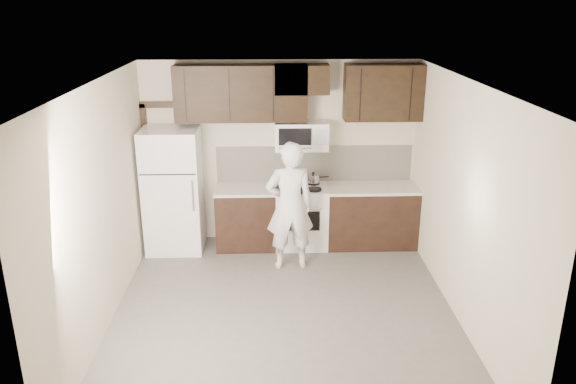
{
  "coord_description": "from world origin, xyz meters",
  "views": [
    {
      "loc": [
        -0.15,
        -5.78,
        3.54
      ],
      "look_at": [
        0.07,
        0.9,
        1.2
      ],
      "focal_mm": 35.0,
      "sensor_mm": 36.0,
      "label": 1
    }
  ],
  "objects_px": {
    "microwave": "(301,136)",
    "refrigerator": "(173,190)",
    "stove": "(301,216)",
    "person": "(290,206)"
  },
  "relations": [
    {
      "from": "person",
      "to": "refrigerator",
      "type": "bearing_deg",
      "value": -28.77
    },
    {
      "from": "microwave",
      "to": "person",
      "type": "xyz_separation_m",
      "value": [
        -0.2,
        -0.83,
        -0.76
      ]
    },
    {
      "from": "stove",
      "to": "refrigerator",
      "type": "bearing_deg",
      "value": -178.49
    },
    {
      "from": "stove",
      "to": "person",
      "type": "xyz_separation_m",
      "value": [
        -0.2,
        -0.71,
        0.43
      ]
    },
    {
      "from": "microwave",
      "to": "refrigerator",
      "type": "height_order",
      "value": "microwave"
    },
    {
      "from": "stove",
      "to": "person",
      "type": "relative_size",
      "value": 0.53
    },
    {
      "from": "stove",
      "to": "person",
      "type": "bearing_deg",
      "value": -105.45
    },
    {
      "from": "microwave",
      "to": "refrigerator",
      "type": "xyz_separation_m",
      "value": [
        -1.85,
        -0.17,
        -0.75
      ]
    },
    {
      "from": "microwave",
      "to": "refrigerator",
      "type": "bearing_deg",
      "value": -174.85
    },
    {
      "from": "stove",
      "to": "person",
      "type": "height_order",
      "value": "person"
    }
  ]
}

